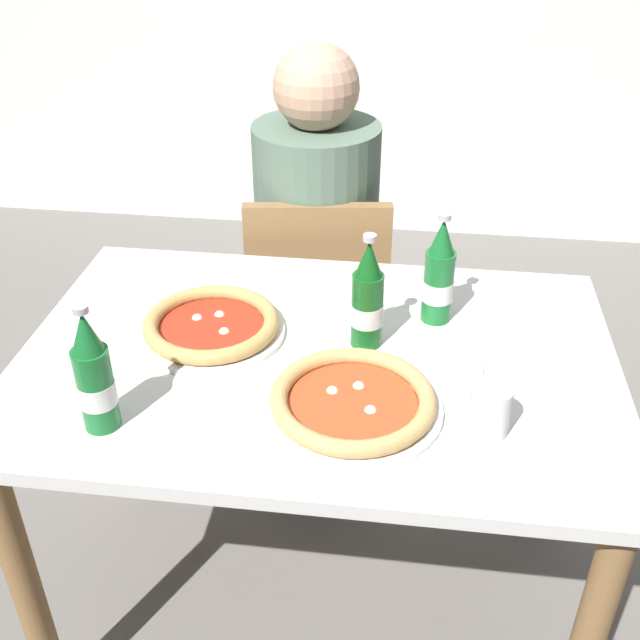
{
  "coord_description": "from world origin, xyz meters",
  "views": [
    {
      "loc": [
        0.17,
        -1.23,
        1.63
      ],
      "look_at": [
        0.0,
        0.05,
        0.8
      ],
      "focal_mm": 42.5,
      "sensor_mm": 36.0,
      "label": 1
    }
  ],
  "objects_px": {
    "dining_table_main": "(317,399)",
    "pizza_marinara_far": "(212,326)",
    "chair_behind_table": "(318,307)",
    "napkin_with_cutlery": "(492,363)",
    "beer_bottle_right": "(439,277)",
    "beer_bottle_center": "(94,378)",
    "pizza_margherita_near": "(353,402)",
    "paper_cup": "(490,410)",
    "beer_bottle_left": "(367,300)",
    "diner_seated": "(317,267)"
  },
  "relations": [
    {
      "from": "diner_seated",
      "to": "beer_bottle_center",
      "type": "relative_size",
      "value": 4.89
    },
    {
      "from": "chair_behind_table",
      "to": "beer_bottle_center",
      "type": "relative_size",
      "value": 3.44
    },
    {
      "from": "dining_table_main",
      "to": "pizza_marinara_far",
      "type": "xyz_separation_m",
      "value": [
        -0.23,
        0.04,
        0.14
      ]
    },
    {
      "from": "dining_table_main",
      "to": "beer_bottle_center",
      "type": "relative_size",
      "value": 4.86
    },
    {
      "from": "napkin_with_cutlery",
      "to": "paper_cup",
      "type": "height_order",
      "value": "paper_cup"
    },
    {
      "from": "chair_behind_table",
      "to": "paper_cup",
      "type": "relative_size",
      "value": 8.95
    },
    {
      "from": "diner_seated",
      "to": "beer_bottle_right",
      "type": "bearing_deg",
      "value": -56.74
    },
    {
      "from": "diner_seated",
      "to": "paper_cup",
      "type": "bearing_deg",
      "value": -64.03
    },
    {
      "from": "beer_bottle_left",
      "to": "beer_bottle_right",
      "type": "height_order",
      "value": "same"
    },
    {
      "from": "chair_behind_table",
      "to": "pizza_marinara_far",
      "type": "relative_size",
      "value": 2.78
    },
    {
      "from": "napkin_with_cutlery",
      "to": "paper_cup",
      "type": "relative_size",
      "value": 2.0
    },
    {
      "from": "paper_cup",
      "to": "pizza_margherita_near",
      "type": "bearing_deg",
      "value": 174.27
    },
    {
      "from": "napkin_with_cutlery",
      "to": "beer_bottle_left",
      "type": "bearing_deg",
      "value": 170.9
    },
    {
      "from": "dining_table_main",
      "to": "paper_cup",
      "type": "relative_size",
      "value": 12.63
    },
    {
      "from": "beer_bottle_right",
      "to": "paper_cup",
      "type": "height_order",
      "value": "beer_bottle_right"
    },
    {
      "from": "chair_behind_table",
      "to": "napkin_with_cutlery",
      "type": "xyz_separation_m",
      "value": [
        0.43,
        -0.6,
        0.27
      ]
    },
    {
      "from": "dining_table_main",
      "to": "beer_bottle_right",
      "type": "xyz_separation_m",
      "value": [
        0.24,
        0.17,
        0.22
      ]
    },
    {
      "from": "pizza_marinara_far",
      "to": "beer_bottle_left",
      "type": "xyz_separation_m",
      "value": [
        0.32,
        0.01,
        0.08
      ]
    },
    {
      "from": "pizza_margherita_near",
      "to": "dining_table_main",
      "type": "bearing_deg",
      "value": 117.58
    },
    {
      "from": "diner_seated",
      "to": "chair_behind_table",
      "type": "bearing_deg",
      "value": -79.4
    },
    {
      "from": "pizza_margherita_near",
      "to": "pizza_marinara_far",
      "type": "bearing_deg",
      "value": 146.02
    },
    {
      "from": "paper_cup",
      "to": "diner_seated",
      "type": "bearing_deg",
      "value": 115.97
    },
    {
      "from": "diner_seated",
      "to": "pizza_marinara_far",
      "type": "bearing_deg",
      "value": -102.69
    },
    {
      "from": "pizza_marinara_far",
      "to": "beer_bottle_left",
      "type": "height_order",
      "value": "beer_bottle_left"
    },
    {
      "from": "dining_table_main",
      "to": "pizza_margherita_near",
      "type": "relative_size",
      "value": 3.68
    },
    {
      "from": "pizza_margherita_near",
      "to": "beer_bottle_center",
      "type": "bearing_deg",
      "value": -167.83
    },
    {
      "from": "diner_seated",
      "to": "pizza_margherita_near",
      "type": "relative_size",
      "value": 3.7
    },
    {
      "from": "diner_seated",
      "to": "beer_bottle_right",
      "type": "xyz_separation_m",
      "value": [
        0.32,
        -0.49,
        0.27
      ]
    },
    {
      "from": "diner_seated",
      "to": "beer_bottle_left",
      "type": "bearing_deg",
      "value": -73.24
    },
    {
      "from": "beer_bottle_right",
      "to": "pizza_margherita_near",
      "type": "bearing_deg",
      "value": -113.92
    },
    {
      "from": "dining_table_main",
      "to": "beer_bottle_right",
      "type": "distance_m",
      "value": 0.36
    },
    {
      "from": "paper_cup",
      "to": "beer_bottle_center",
      "type": "bearing_deg",
      "value": -174.08
    },
    {
      "from": "napkin_with_cutlery",
      "to": "beer_bottle_center",
      "type": "bearing_deg",
      "value": -158.46
    },
    {
      "from": "dining_table_main",
      "to": "chair_behind_table",
      "type": "xyz_separation_m",
      "value": [
        -0.08,
        0.61,
        -0.15
      ]
    },
    {
      "from": "pizza_margherita_near",
      "to": "paper_cup",
      "type": "height_order",
      "value": "paper_cup"
    },
    {
      "from": "pizza_marinara_far",
      "to": "paper_cup",
      "type": "relative_size",
      "value": 3.21
    },
    {
      "from": "chair_behind_table",
      "to": "diner_seated",
      "type": "bearing_deg",
      "value": -87.0
    },
    {
      "from": "chair_behind_table",
      "to": "pizza_margherita_near",
      "type": "distance_m",
      "value": 0.85
    },
    {
      "from": "beer_bottle_left",
      "to": "diner_seated",
      "type": "bearing_deg",
      "value": 106.76
    },
    {
      "from": "beer_bottle_center",
      "to": "napkin_with_cutlery",
      "type": "relative_size",
      "value": 1.3
    },
    {
      "from": "paper_cup",
      "to": "chair_behind_table",
      "type": "bearing_deg",
      "value": 116.82
    },
    {
      "from": "dining_table_main",
      "to": "beer_bottle_center",
      "type": "bearing_deg",
      "value": -142.97
    },
    {
      "from": "pizza_marinara_far",
      "to": "napkin_with_cutlery",
      "type": "distance_m",
      "value": 0.58
    },
    {
      "from": "beer_bottle_left",
      "to": "beer_bottle_right",
      "type": "distance_m",
      "value": 0.18
    },
    {
      "from": "beer_bottle_right",
      "to": "chair_behind_table",
      "type": "bearing_deg",
      "value": 125.31
    },
    {
      "from": "pizza_margherita_near",
      "to": "beer_bottle_left",
      "type": "bearing_deg",
      "value": 88.24
    },
    {
      "from": "chair_behind_table",
      "to": "beer_bottle_right",
      "type": "distance_m",
      "value": 0.66
    },
    {
      "from": "dining_table_main",
      "to": "beer_bottle_right",
      "type": "height_order",
      "value": "beer_bottle_right"
    },
    {
      "from": "beer_bottle_center",
      "to": "pizza_margherita_near",
      "type": "bearing_deg",
      "value": 12.17
    },
    {
      "from": "pizza_margherita_near",
      "to": "beer_bottle_right",
      "type": "distance_m",
      "value": 0.37
    }
  ]
}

